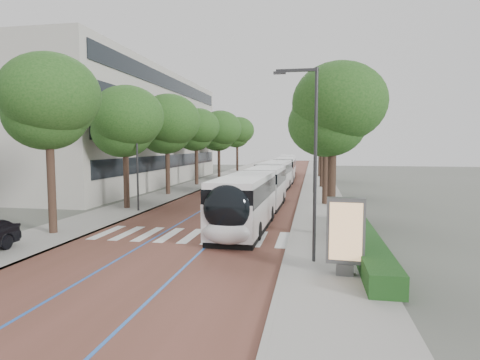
% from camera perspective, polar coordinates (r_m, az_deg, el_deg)
% --- Properties ---
extents(ground, '(160.00, 160.00, 0.00)m').
position_cam_1_polar(ground, '(21.47, -8.25, -8.49)').
color(ground, '#51544C').
rests_on(ground, ground).
extents(road, '(11.00, 140.00, 0.02)m').
position_cam_1_polar(road, '(60.35, 3.95, 0.26)').
color(road, brown).
rests_on(road, ground).
extents(sidewalk_left, '(4.00, 140.00, 0.12)m').
position_cam_1_polar(sidewalk_left, '(61.63, -3.00, 0.41)').
color(sidewalk_left, gray).
rests_on(sidewalk_left, ground).
extents(sidewalk_right, '(4.00, 140.00, 0.12)m').
position_cam_1_polar(sidewalk_right, '(59.98, 11.09, 0.19)').
color(sidewalk_right, gray).
rests_on(sidewalk_right, ground).
extents(kerb_left, '(0.20, 140.00, 0.14)m').
position_cam_1_polar(kerb_left, '(61.22, -1.27, 0.38)').
color(kerb_left, gray).
rests_on(kerb_left, ground).
extents(kerb_right, '(0.20, 140.00, 0.14)m').
position_cam_1_polar(kerb_right, '(59.98, 9.27, 0.22)').
color(kerb_right, gray).
rests_on(kerb_right, ground).
extents(zebra_crossing, '(10.55, 3.60, 0.01)m').
position_cam_1_polar(zebra_crossing, '(22.33, -6.93, -7.88)').
color(zebra_crossing, silver).
rests_on(zebra_crossing, ground).
extents(lane_line_left, '(0.12, 126.00, 0.01)m').
position_cam_1_polar(lane_line_left, '(60.55, 2.44, 0.29)').
color(lane_line_left, '#2355B0').
rests_on(lane_line_left, road).
extents(lane_line_right, '(0.12, 126.00, 0.01)m').
position_cam_1_polar(lane_line_right, '(60.19, 5.46, 0.25)').
color(lane_line_right, '#2355B0').
rests_on(lane_line_right, road).
extents(office_building, '(18.11, 40.00, 14.00)m').
position_cam_1_polar(office_building, '(54.52, -18.49, 6.86)').
color(office_building, '#9B988F').
rests_on(office_building, ground).
extents(hedge, '(1.20, 14.00, 0.80)m').
position_cam_1_polar(hedge, '(20.41, 16.98, -7.87)').
color(hedge, '#163C14').
rests_on(hedge, sidewalk_right).
extents(streetlight_near, '(1.82, 0.20, 8.00)m').
position_cam_1_polar(streetlight_near, '(16.77, 10.07, 4.34)').
color(streetlight_near, '#2D2D30').
rests_on(streetlight_near, sidewalk_right).
extents(streetlight_far, '(1.82, 0.20, 8.00)m').
position_cam_1_polar(streetlight_far, '(41.77, 10.28, 4.69)').
color(streetlight_far, '#2D2D30').
rests_on(streetlight_far, sidewalk_right).
extents(lamp_post_left, '(0.14, 0.14, 8.00)m').
position_cam_1_polar(lamp_post_left, '(30.60, -14.42, 3.22)').
color(lamp_post_left, '#2D2D30').
rests_on(lamp_post_left, sidewalk_left).
extents(trees_left, '(6.40, 60.56, 9.65)m').
position_cam_1_polar(trees_left, '(49.25, -6.46, 7.11)').
color(trees_left, black).
rests_on(trees_left, ground).
extents(trees_right, '(5.47, 47.04, 9.10)m').
position_cam_1_polar(trees_right, '(43.40, 11.76, 7.11)').
color(trees_right, black).
rests_on(trees_right, ground).
extents(lead_bus, '(2.87, 18.44, 3.20)m').
position_cam_1_polar(lead_bus, '(27.10, 2.21, -2.13)').
color(lead_bus, black).
rests_on(lead_bus, ground).
extents(bus_queued_0, '(2.95, 12.48, 3.20)m').
position_cam_1_polar(bus_queued_0, '(42.46, 4.91, 0.44)').
color(bus_queued_0, silver).
rests_on(bus_queued_0, ground).
extents(bus_queued_1, '(2.73, 12.44, 3.20)m').
position_cam_1_polar(bus_queued_1, '(55.95, 6.44, 1.52)').
color(bus_queued_1, silver).
rests_on(bus_queued_1, ground).
extents(bus_queued_2, '(3.14, 12.51, 3.20)m').
position_cam_1_polar(bus_queued_2, '(69.02, 6.78, 2.17)').
color(bus_queued_2, silver).
rests_on(bus_queued_2, ground).
extents(ad_panel, '(1.43, 0.58, 2.92)m').
position_cam_1_polar(ad_panel, '(15.64, 14.79, -7.49)').
color(ad_panel, '#59595B').
rests_on(ad_panel, sidewalk_right).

